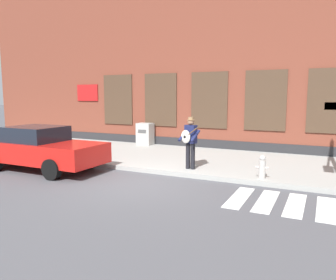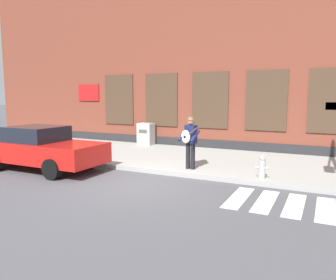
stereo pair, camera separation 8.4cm
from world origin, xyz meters
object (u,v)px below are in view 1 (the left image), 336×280
red_car (41,148)px  fire_hydrant (262,167)px  busker (190,140)px  utility_box (145,134)px

red_car → fire_hydrant: red_car is taller
busker → fire_hydrant: bearing=-5.9°
red_car → fire_hydrant: bearing=11.7°
fire_hydrant → busker: bearing=174.1°
busker → fire_hydrant: size_ratio=2.49×
busker → utility_box: busker is taller
red_car → utility_box: 5.97m
utility_box → fire_hydrant: (6.49, -4.40, -0.20)m
red_car → fire_hydrant: (7.33, 1.51, -0.27)m
red_car → busker: 5.23m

